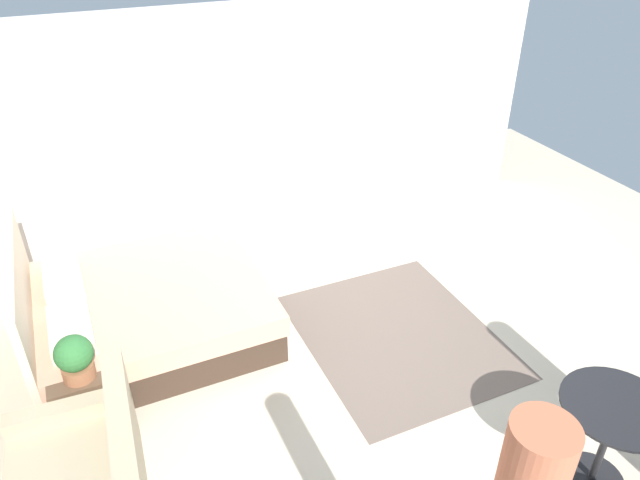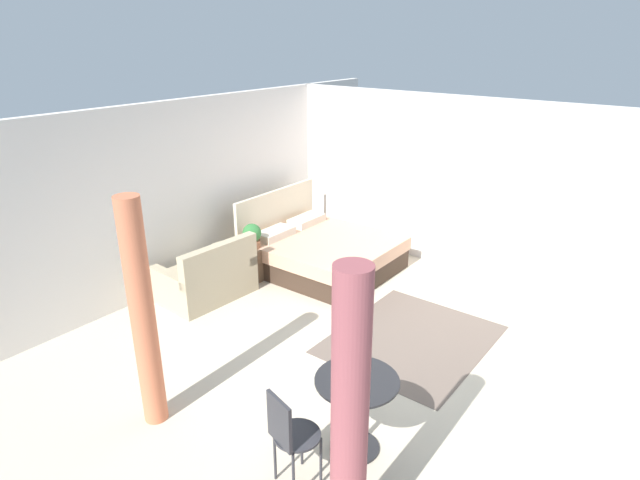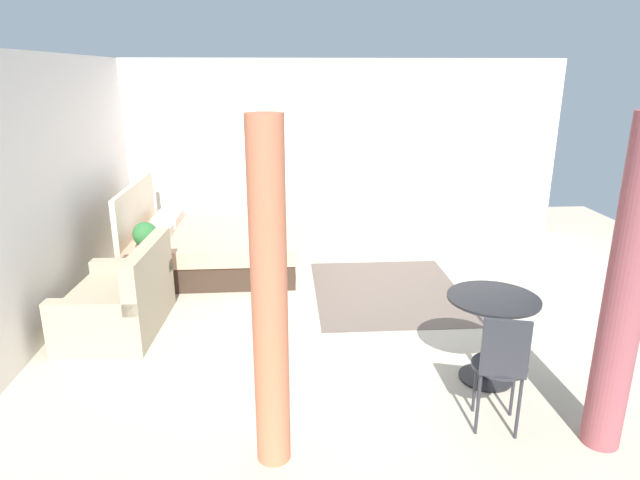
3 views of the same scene
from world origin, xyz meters
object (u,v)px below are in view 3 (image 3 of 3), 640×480
object	(u,v)px
bed	(212,246)
cafe_chair_near_window	(502,362)
nightstand	(149,272)
balcony_table	(491,322)
potted_plant	(146,238)
couch	(121,302)

from	to	relation	value
bed	cafe_chair_near_window	world-z (taller)	bed
bed	nightstand	world-z (taller)	bed
balcony_table	potted_plant	bearing A→B (deg)	58.22
couch	cafe_chair_near_window	distance (m)	3.57
nightstand	balcony_table	bearing A→B (deg)	-122.84
nightstand	balcony_table	size ratio (longest dim) A/B	0.68
nightstand	cafe_chair_near_window	bearing A→B (deg)	-132.24
couch	cafe_chair_near_window	xyz separation A→B (m)	(-1.82, -3.06, 0.27)
balcony_table	cafe_chair_near_window	world-z (taller)	cafe_chair_near_window
balcony_table	cafe_chair_near_window	distance (m)	0.70
potted_plant	balcony_table	xyz separation A→B (m)	(-1.96, -3.17, -0.18)
couch	nightstand	world-z (taller)	couch
potted_plant	balcony_table	world-z (taller)	potted_plant
nightstand	couch	bearing A→B (deg)	176.68
bed	nightstand	bearing A→B (deg)	142.41
couch	nightstand	xyz separation A→B (m)	(0.92, -0.05, -0.03)
bed	cafe_chair_near_window	bearing A→B (deg)	-145.88
cafe_chair_near_window	bed	bearing A→B (deg)	34.12
balcony_table	cafe_chair_near_window	bearing A→B (deg)	164.76
bed	cafe_chair_near_window	xyz separation A→B (m)	(-3.53, -2.39, 0.27)
nightstand	cafe_chair_near_window	world-z (taller)	cafe_chair_near_window
nightstand	cafe_chair_near_window	size ratio (longest dim) A/B	0.56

